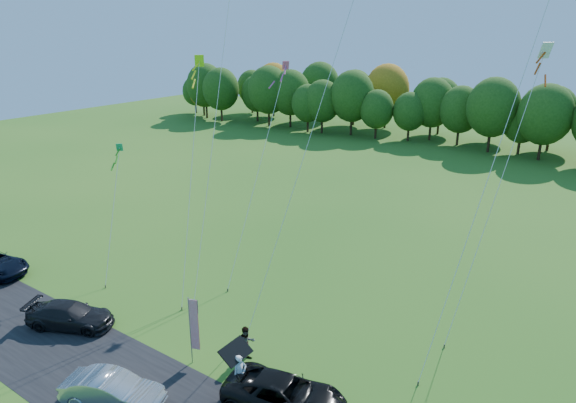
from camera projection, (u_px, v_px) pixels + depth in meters
The scene contains 15 objects.
ground at pixel (220, 365), 25.79m from camera, with size 160.00×160.00×0.00m, color #255F19.
tree_line at pixel (498, 153), 68.40m from camera, with size 116.00×12.00×10.00m, color #1E4711, non-canonical shape.
black_suv at pixel (285, 395), 22.52m from camera, with size 2.56×5.56×1.55m, color black.
silver_sedan at pixel (112, 391), 22.82m from camera, with size 1.60×4.58×1.51m, color #AFAEB3.
dark_truck_a at pixel (70, 315), 28.88m from camera, with size 1.99×4.88×1.42m, color black.
person_tailgate_a at pixel (240, 374), 23.66m from camera, with size 0.69×0.45×1.88m, color white.
person_tailgate_b at pixel (247, 344), 25.87m from camera, with size 0.92×0.72×1.89m, color gray.
feather_flag at pixel (193, 324), 25.20m from camera, with size 0.47×0.23×3.72m.
kite_delta_blue at pixel (224, 42), 31.86m from camera, with size 5.25×12.56×31.29m.
kite_parafoil_orange at pixel (536, 38), 22.55m from camera, with size 5.79×11.87×31.65m.
kite_delta_red at pixel (314, 123), 26.89m from camera, with size 4.35×8.96×23.15m.
kite_diamond_yellow at pixel (191, 182), 31.00m from camera, with size 2.99×5.65×14.84m.
kite_diamond_green at pixel (113, 214), 33.79m from camera, with size 2.25×4.04×8.98m.
kite_diamond_white at pixel (495, 196), 27.00m from camera, with size 2.25×7.79×15.76m.
kite_diamond_pink at pixel (258, 172), 34.05m from camera, with size 1.60×8.51×14.16m.
Camera 1 is at (15.27, -15.82, 16.15)m, focal length 32.00 mm.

